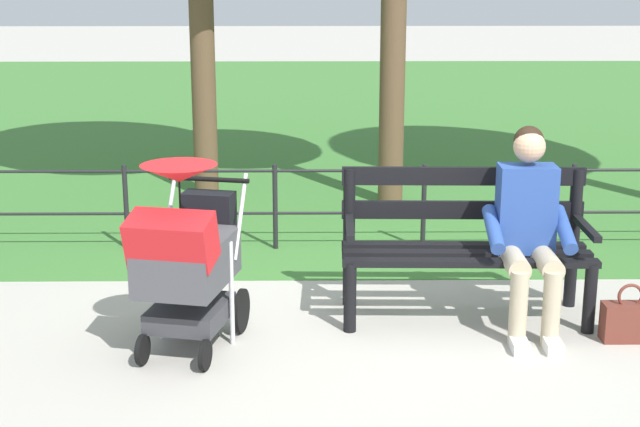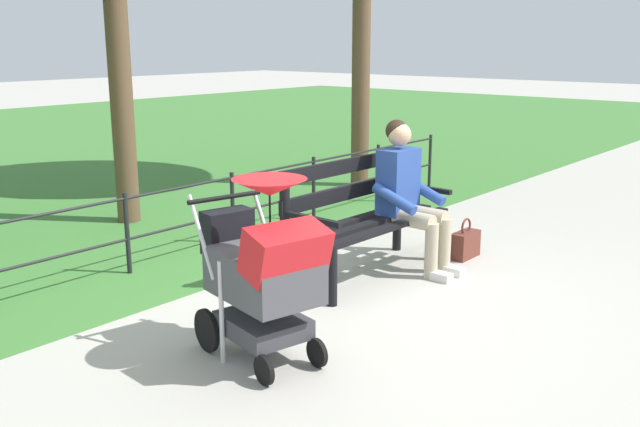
{
  "view_description": "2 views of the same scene",
  "coord_description": "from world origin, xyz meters",
  "px_view_note": "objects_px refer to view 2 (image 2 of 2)",
  "views": [
    {
      "loc": [
        0.33,
        5.72,
        2.25
      ],
      "look_at": [
        0.26,
        -0.01,
        0.72
      ],
      "focal_mm": 52.61,
      "sensor_mm": 36.0,
      "label": 1
    },
    {
      "loc": [
        3.92,
        3.3,
        1.92
      ],
      "look_at": [
        0.06,
        0.06,
        0.68
      ],
      "focal_mm": 39.69,
      "sensor_mm": 36.0,
      "label": 2
    }
  ],
  "objects_px": {
    "person_on_bench": "(408,191)",
    "handbag": "(465,244)",
    "park_bench": "(362,212)",
    "stroller": "(264,268)"
  },
  "relations": [
    {
      "from": "person_on_bench",
      "to": "stroller",
      "type": "relative_size",
      "value": 1.11
    },
    {
      "from": "person_on_bench",
      "to": "stroller",
      "type": "bearing_deg",
      "value": 9.25
    },
    {
      "from": "park_bench",
      "to": "handbag",
      "type": "relative_size",
      "value": 4.36
    },
    {
      "from": "park_bench",
      "to": "stroller",
      "type": "distance_m",
      "value": 1.82
    },
    {
      "from": "person_on_bench",
      "to": "stroller",
      "type": "height_order",
      "value": "person_on_bench"
    },
    {
      "from": "park_bench",
      "to": "stroller",
      "type": "height_order",
      "value": "stroller"
    },
    {
      "from": "person_on_bench",
      "to": "handbag",
      "type": "distance_m",
      "value": 0.84
    },
    {
      "from": "person_on_bench",
      "to": "park_bench",
      "type": "bearing_deg",
      "value": -31.96
    },
    {
      "from": "park_bench",
      "to": "handbag",
      "type": "xyz_separation_m",
      "value": [
        -0.95,
        0.47,
        -0.4
      ]
    },
    {
      "from": "person_on_bench",
      "to": "handbag",
      "type": "relative_size",
      "value": 3.45
    }
  ]
}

